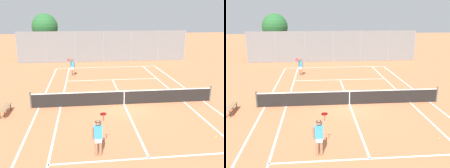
% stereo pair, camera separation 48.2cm
% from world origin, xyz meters
% --- Properties ---
extents(ground_plane, '(120.00, 120.00, 0.00)m').
position_xyz_m(ground_plane, '(0.00, 0.00, 0.00)').
color(ground_plane, '#C67047').
extents(court_line_markings, '(11.10, 23.90, 0.01)m').
position_xyz_m(court_line_markings, '(0.00, 0.00, 0.00)').
color(court_line_markings, white).
rests_on(court_line_markings, ground).
extents(tennis_net, '(12.00, 0.10, 1.07)m').
position_xyz_m(tennis_net, '(0.00, 0.00, 0.51)').
color(tennis_net, '#474C47').
rests_on(tennis_net, ground).
extents(player_near_side, '(0.66, 0.74, 1.77)m').
position_xyz_m(player_near_side, '(-2.08, -5.93, 0.93)').
color(player_near_side, '#936B4C').
rests_on(player_near_side, ground).
extents(player_far_left, '(0.71, 0.72, 1.77)m').
position_xyz_m(player_far_left, '(-3.63, 8.38, 0.93)').
color(player_far_left, '#936B4C').
rests_on(player_far_left, ground).
extents(loose_tennis_ball_0, '(0.07, 0.07, 0.07)m').
position_xyz_m(loose_tennis_ball_0, '(5.16, 10.11, 0.03)').
color(loose_tennis_ball_0, '#D1DB33').
rests_on(loose_tennis_ball_0, ground).
extents(loose_tennis_ball_1, '(0.07, 0.07, 0.07)m').
position_xyz_m(loose_tennis_ball_1, '(-1.03, 5.15, 0.03)').
color(loose_tennis_ball_1, '#D1DB33').
rests_on(loose_tennis_ball_1, ground).
extents(loose_tennis_ball_2, '(0.07, 0.07, 0.07)m').
position_xyz_m(loose_tennis_ball_2, '(-3.86, 0.62, 0.03)').
color(loose_tennis_ball_2, '#D1DB33').
rests_on(loose_tennis_ball_2, ground).
extents(loose_tennis_ball_3, '(0.07, 0.07, 0.07)m').
position_xyz_m(loose_tennis_ball_3, '(3.67, -5.04, 0.03)').
color(loose_tennis_ball_3, '#D1DB33').
rests_on(loose_tennis_ball_3, ground).
extents(loose_tennis_ball_5, '(0.07, 0.07, 0.07)m').
position_xyz_m(loose_tennis_ball_5, '(-4.05, 2.87, 0.03)').
color(loose_tennis_ball_5, '#D1DB33').
rests_on(loose_tennis_ball_5, ground).
extents(courtside_bench, '(0.36, 1.50, 0.47)m').
position_xyz_m(courtside_bench, '(-7.28, -0.83, 0.41)').
color(courtside_bench, olive).
rests_on(courtside_bench, ground).
extents(back_fence, '(20.77, 0.08, 3.77)m').
position_xyz_m(back_fence, '(-0.00, 15.30, 1.88)').
color(back_fence, gray).
rests_on(back_fence, ground).
extents(tree_behind_left, '(3.31, 3.31, 5.80)m').
position_xyz_m(tree_behind_left, '(-7.36, 18.37, 4.04)').
color(tree_behind_left, brown).
rests_on(tree_behind_left, ground).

